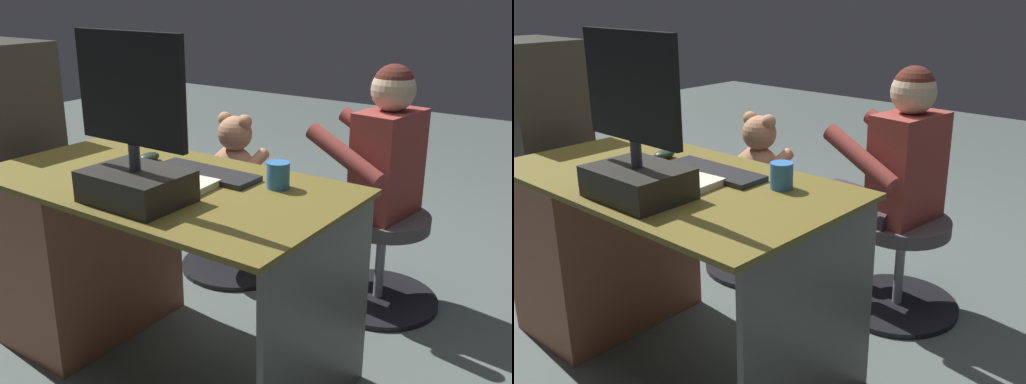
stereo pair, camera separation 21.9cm
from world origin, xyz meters
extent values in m
plane|color=#535F5B|center=(0.00, 0.00, 0.00)|extent=(10.00, 10.00, 0.00)
cube|color=brown|center=(0.00, 0.43, 0.74)|extent=(1.37, 0.73, 0.02)
cube|color=brown|center=(0.46, 0.43, 0.36)|extent=(0.44, 0.68, 0.73)
cube|color=#51534E|center=(-0.66, 0.43, 0.36)|extent=(0.02, 0.66, 0.73)
cube|color=black|center=(-0.09, 0.64, 0.80)|extent=(0.33, 0.24, 0.10)
cylinder|color=#333338|center=(-0.09, 0.64, 0.89)|extent=(0.04, 0.04, 0.09)
cube|color=black|center=(-0.09, 0.64, 1.11)|extent=(0.44, 0.02, 0.34)
cube|color=#19598C|center=(-0.09, 0.62, 1.11)|extent=(0.40, 0.00, 0.31)
cube|color=black|center=(-0.09, 0.30, 0.76)|extent=(0.42, 0.14, 0.02)
ellipsoid|color=#1F2D21|center=(0.21, 0.29, 0.76)|extent=(0.06, 0.10, 0.04)
cylinder|color=#3372BF|center=(-0.38, 0.26, 0.79)|extent=(0.08, 0.08, 0.09)
cube|color=black|center=(0.20, 0.49, 0.76)|extent=(0.12, 0.15, 0.02)
cube|color=beige|center=(-0.11, 0.51, 0.76)|extent=(0.24, 0.32, 0.02)
cylinder|color=black|center=(0.28, -0.37, 0.01)|extent=(0.58, 0.58, 0.03)
cylinder|color=gray|center=(0.28, -0.37, 0.20)|extent=(0.04, 0.04, 0.35)
cylinder|color=#3C3B40|center=(0.28, -0.37, 0.41)|extent=(0.44, 0.44, 0.06)
ellipsoid|color=tan|center=(0.28, -0.37, 0.55)|extent=(0.20, 0.17, 0.21)
sphere|color=tan|center=(0.28, -0.37, 0.72)|extent=(0.17, 0.17, 0.17)
sphere|color=beige|center=(0.28, -0.44, 0.71)|extent=(0.07, 0.07, 0.07)
sphere|color=tan|center=(0.22, -0.37, 0.79)|extent=(0.07, 0.07, 0.07)
sphere|color=tan|center=(0.34, -0.37, 0.79)|extent=(0.07, 0.07, 0.07)
cylinder|color=tan|center=(0.18, -0.41, 0.59)|extent=(0.06, 0.16, 0.11)
cylinder|color=tan|center=(0.39, -0.41, 0.59)|extent=(0.06, 0.16, 0.11)
cylinder|color=tan|center=(0.23, -0.49, 0.47)|extent=(0.07, 0.13, 0.07)
cylinder|color=tan|center=(0.34, -0.49, 0.47)|extent=(0.07, 0.13, 0.07)
cylinder|color=black|center=(-0.48, -0.47, 0.01)|extent=(0.55, 0.55, 0.03)
cylinder|color=gray|center=(-0.48, -0.47, 0.20)|extent=(0.04, 0.04, 0.35)
cylinder|color=#51494C|center=(-0.48, -0.47, 0.41)|extent=(0.42, 0.42, 0.06)
cube|color=brown|center=(-0.48, -0.47, 0.67)|extent=(0.24, 0.34, 0.47)
sphere|color=#C9AC8B|center=(-0.48, -0.47, 1.00)|extent=(0.19, 0.19, 0.19)
sphere|color=#4E231B|center=(-0.48, -0.47, 1.02)|extent=(0.17, 0.17, 0.17)
cylinder|color=brown|center=(-0.37, -0.25, 0.74)|extent=(0.38, 0.12, 0.23)
cylinder|color=brown|center=(-0.33, -0.65, 0.74)|extent=(0.38, 0.12, 0.23)
cylinder|color=#382C36|center=(-0.28, -0.35, 0.46)|extent=(0.43, 0.16, 0.11)
cylinder|color=#382C36|center=(-0.08, -0.33, 0.22)|extent=(0.10, 0.10, 0.44)
cylinder|color=#382C36|center=(-0.26, -0.53, 0.46)|extent=(0.43, 0.16, 0.11)
cylinder|color=#382C36|center=(-0.05, -0.50, 0.22)|extent=(0.10, 0.10, 0.44)
cube|color=#33332B|center=(1.05, 0.38, 0.59)|extent=(0.44, 0.36, 1.18)
camera|label=1|loc=(-1.42, 1.85, 1.39)|focal=40.87mm
camera|label=2|loc=(-1.59, 1.72, 1.39)|focal=40.87mm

